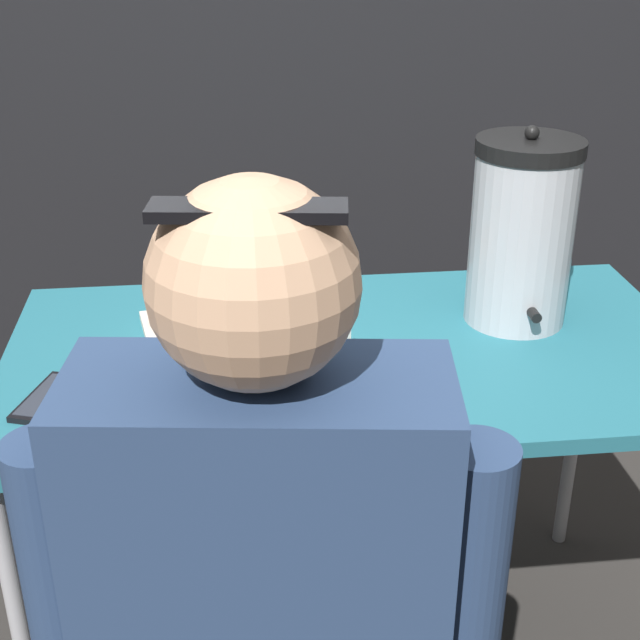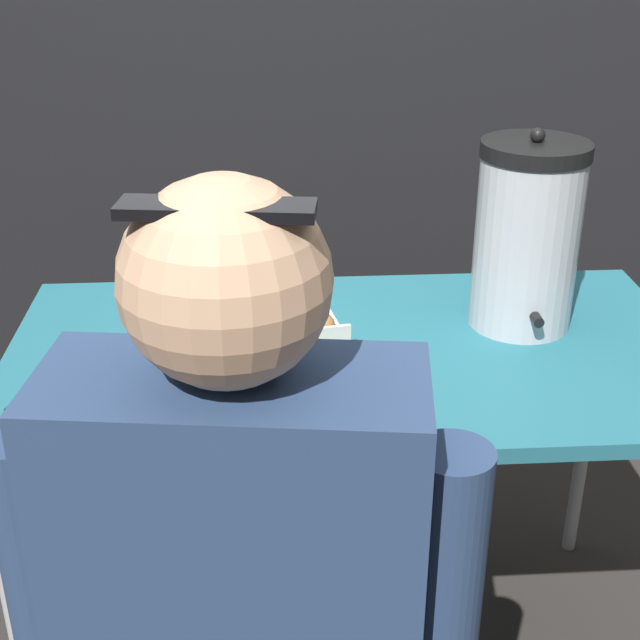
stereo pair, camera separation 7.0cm
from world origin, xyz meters
The scene contains 4 objects.
folding_table centered at (0.00, 0.00, 0.68)m, with size 1.26×0.68×0.73m.
donut_box centered at (-0.20, 0.08, 0.76)m, with size 0.39×0.30×0.05m.
coffee_urn centered at (0.33, 0.09, 0.91)m, with size 0.20×0.22×0.38m.
cell_phone centered at (-0.52, -0.13, 0.74)m, with size 0.11×0.17×0.01m.
Camera 2 is at (-0.15, -1.44, 1.49)m, focal length 50.00 mm.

